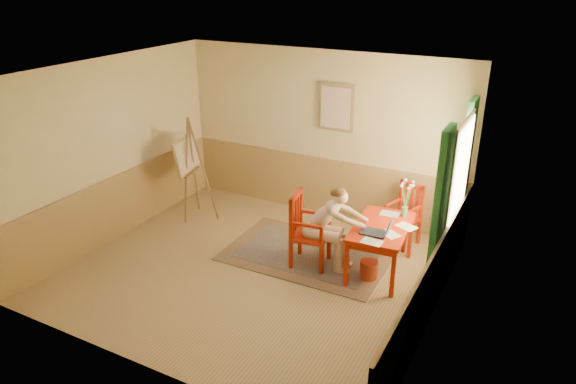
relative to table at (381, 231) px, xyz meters
The scene contains 14 objects.
room 1.92m from the table, 153.30° to the right, with size 5.04×4.54×2.84m.
wainscot 1.58m from the table, behind, with size 5.00×4.50×1.00m.
window 1.15m from the table, 20.06° to the left, with size 0.12×2.01×2.20m.
wall_portrait 2.31m from the table, 133.19° to the left, with size 0.60×0.05×0.76m.
rug 1.27m from the table, behind, with size 2.42×1.63×0.02m.
table is the anchor object (origin of this frame).
chair_left 1.04m from the table, 163.90° to the right, with size 0.57×0.55×1.09m.
chair_back 1.00m from the table, 86.93° to the left, with size 0.54×0.55×0.96m.
figure 0.74m from the table, 160.77° to the right, with size 0.96×0.47×1.25m.
laptop 0.30m from the table, 80.92° to the right, with size 0.42×0.26×0.25m.
papers 0.16m from the table, 18.01° to the right, with size 0.63×1.13×0.00m.
vase 0.59m from the table, 67.68° to the left, with size 0.18×0.27×0.55m.
wastebasket 0.56m from the table, 104.54° to the right, with size 0.25×0.25×0.26m, color #C0462A.
easel 3.48m from the table, behind, with size 0.66×0.79×1.76m.
Camera 1 is at (3.45, -5.54, 3.98)m, focal length 32.99 mm.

